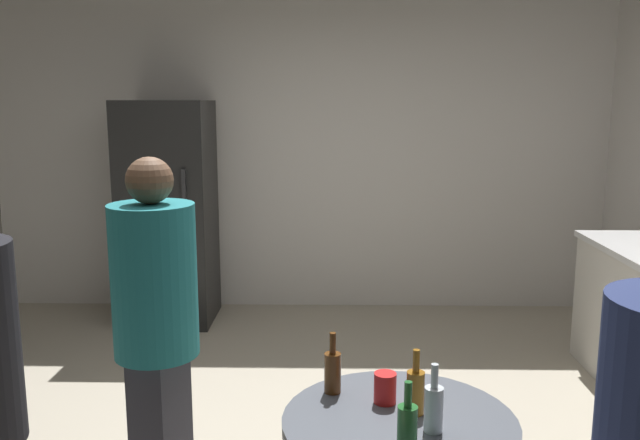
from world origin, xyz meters
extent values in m
cube|color=silver|center=(0.00, 2.63, 1.35)|extent=(5.32, 0.06, 2.70)
cube|color=black|center=(-1.07, 2.20, 0.90)|extent=(0.70, 0.65, 1.80)
cube|color=#262628|center=(-0.86, 1.86, 0.99)|extent=(0.03, 0.03, 0.60)
cylinder|color=#4C515B|center=(0.49, -0.96, 0.72)|extent=(0.80, 0.80, 0.03)
cylinder|color=#8C5919|center=(0.54, -0.92, 0.81)|extent=(0.06, 0.06, 0.15)
cylinder|color=#8C5919|center=(0.54, -0.92, 0.93)|extent=(0.02, 0.02, 0.08)
cylinder|color=#593314|center=(0.26, -0.76, 0.81)|extent=(0.06, 0.06, 0.15)
cylinder|color=#593314|center=(0.26, -0.76, 0.93)|extent=(0.02, 0.02, 0.08)
cylinder|color=#26662D|center=(0.49, -1.18, 0.81)|extent=(0.06, 0.06, 0.15)
cylinder|color=#26662D|center=(0.49, -1.18, 0.93)|extent=(0.02, 0.02, 0.08)
cylinder|color=silver|center=(0.59, -1.04, 0.81)|extent=(0.06, 0.06, 0.15)
cylinder|color=silver|center=(0.59, -1.04, 0.93)|extent=(0.02, 0.02, 0.08)
cylinder|color=red|center=(0.45, -0.84, 0.79)|extent=(0.08, 0.08, 0.11)
cylinder|color=#1E727A|center=(-0.45, -0.51, 1.09)|extent=(0.43, 0.43, 0.62)
sphere|color=brown|center=(-0.45, -0.51, 1.49)|extent=(0.19, 0.19, 0.19)
camera|label=1|loc=(0.26, -3.03, 1.79)|focal=36.86mm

